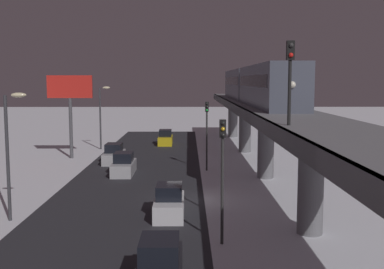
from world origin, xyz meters
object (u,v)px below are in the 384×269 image
object	(u,v)px
traffic_light_mid	(207,126)
sedan_silver_2	(124,165)
sedan_black	(160,266)
sedan_yellow	(165,139)
sedan_white	(169,203)
subway_train	(253,84)
traffic_light_near	(222,163)
commercial_billboard	(70,95)
rail_signal	(290,68)
sedan_silver	(114,155)

from	to	relation	value
traffic_light_mid	sedan_silver_2	bearing A→B (deg)	12.75
sedan_silver_2	sedan_black	size ratio (longest dim) A/B	1.02
sedan_yellow	traffic_light_mid	world-z (taller)	traffic_light_mid
sedan_black	traffic_light_mid	world-z (taller)	traffic_light_mid
sedan_black	sedan_white	bearing A→B (deg)	90.00
sedan_white	sedan_yellow	distance (m)	33.33
sedan_white	sedan_black	size ratio (longest dim) A/B	0.97
subway_train	traffic_light_near	xyz separation A→B (m)	(4.93, 25.23, -3.79)
commercial_billboard	rail_signal	bearing A→B (deg)	121.51
sedan_black	traffic_light_near	size ratio (longest dim) A/B	0.70
subway_train	commercial_billboard	world-z (taller)	subway_train
sedan_silver	traffic_light_near	world-z (taller)	traffic_light_near
traffic_light_near	commercial_billboard	xyz separation A→B (m)	(14.33, -27.47, 2.63)
sedan_yellow	rail_signal	bearing A→B (deg)	-78.81
sedan_yellow	traffic_light_near	size ratio (longest dim) A/B	0.65
rail_signal	sedan_silver_2	distance (m)	23.62
sedan_yellow	traffic_light_mid	distance (m)	19.16
sedan_yellow	traffic_light_near	world-z (taller)	traffic_light_near
sedan_silver_2	sedan_yellow	world-z (taller)	same
subway_train	sedan_silver_2	world-z (taller)	subway_train
sedan_white	sedan_yellow	bearing A→B (deg)	93.10
rail_signal	traffic_light_near	distance (m)	5.74
traffic_light_mid	subway_train	bearing A→B (deg)	-134.44
sedan_black	sedan_silver	bearing A→B (deg)	102.23
sedan_yellow	subway_train	bearing A→B (deg)	-53.94
rail_signal	sedan_yellow	bearing A→B (deg)	-78.81
sedan_silver_2	sedan_yellow	xyz separation A→B (m)	(-2.80, -19.96, 0.00)
rail_signal	sedan_white	xyz separation A→B (m)	(6.00, -6.15, -8.13)
subway_train	traffic_light_near	size ratio (longest dim) A/B	5.76
traffic_light_near	traffic_light_mid	world-z (taller)	same
subway_train	sedan_white	world-z (taller)	subway_train
sedan_yellow	traffic_light_mid	bearing A→B (deg)	-75.56
traffic_light_mid	commercial_billboard	size ratio (longest dim) A/B	0.72
subway_train	sedan_white	size ratio (longest dim) A/B	8.43
sedan_silver	sedan_silver_2	world-z (taller)	same
subway_train	commercial_billboard	distance (m)	19.43
sedan_silver	traffic_light_near	bearing A→B (deg)	110.74
sedan_silver	subway_train	bearing A→B (deg)	-177.32
commercial_billboard	subway_train	bearing A→B (deg)	173.37
subway_train	commercial_billboard	size ratio (longest dim) A/B	4.14
sedan_silver	traffic_light_near	distance (m)	26.49
sedan_silver_2	traffic_light_mid	xyz separation A→B (m)	(-7.50, -1.70, 3.40)
subway_train	commercial_billboard	bearing A→B (deg)	-6.63
sedan_silver_2	traffic_light_near	bearing A→B (deg)	112.06
sedan_white	traffic_light_mid	size ratio (longest dim) A/B	0.68
sedan_black	traffic_light_near	bearing A→B (deg)	59.75
sedan_white	commercial_billboard	size ratio (longest dim) A/B	0.49
subway_train	sedan_silver	world-z (taller)	subway_train
sedan_yellow	sedan_silver	bearing A→B (deg)	-108.32
subway_train	sedan_black	xyz separation A→B (m)	(7.83, 30.20, -7.19)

